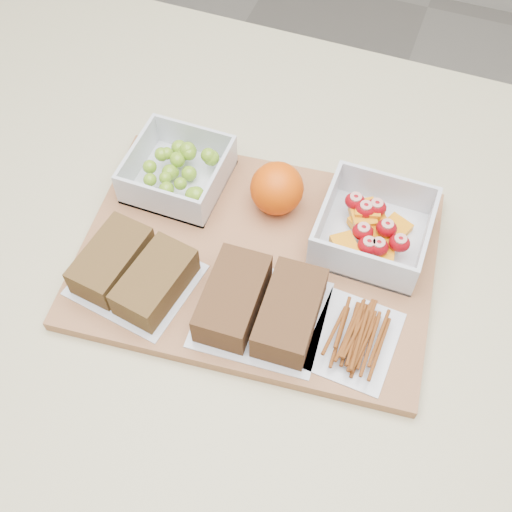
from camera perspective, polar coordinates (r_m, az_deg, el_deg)
The scene contains 9 objects.
ground at distance 1.61m, azimuth 0.26°, elevation -19.00°, with size 4.00×4.00×0.00m, color gray.
counter at distance 1.18m, azimuth 0.35°, elevation -13.52°, with size 1.20×0.90×0.90m, color beige.
cutting_board at distance 0.78m, azimuth 0.06°, elevation -0.21°, with size 0.42×0.30×0.02m, color #A36B43.
grape_container at distance 0.83m, azimuth -6.76°, elevation 7.53°, with size 0.12×0.12×0.05m.
fruit_container at distance 0.78m, azimuth 10.34°, elevation 2.31°, with size 0.13×0.13×0.05m.
orange at distance 0.79m, azimuth 1.86°, elevation 6.03°, with size 0.07×0.07×0.07m, color #ED5005.
sandwich_bag_left at distance 0.75m, azimuth -10.83°, elevation -1.36°, with size 0.15×0.13×0.04m.
sandwich_bag_center at distance 0.71m, azimuth 0.46°, elevation -4.44°, with size 0.15×0.14×0.04m.
pretzel_bag at distance 0.71m, azimuth 8.80°, elevation -7.03°, with size 0.09×0.11×0.02m.
Camera 1 is at (0.13, -0.38, 1.56)m, focal length 45.00 mm.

